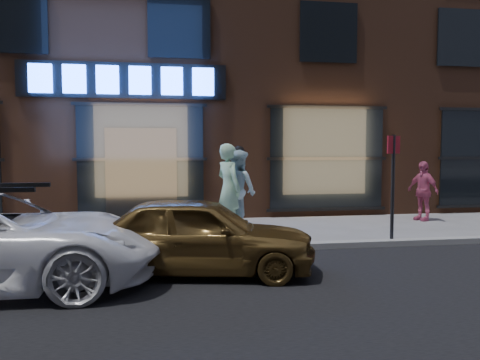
% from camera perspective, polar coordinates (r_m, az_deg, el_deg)
% --- Properties ---
extents(ground, '(90.00, 90.00, 0.00)m').
position_cam_1_polar(ground, '(8.60, -13.09, -8.91)').
color(ground, slate).
rests_on(ground, ground).
extents(curb, '(60.00, 0.25, 0.12)m').
position_cam_1_polar(curb, '(8.58, -13.09, -8.52)').
color(curb, gray).
rests_on(curb, ground).
extents(storefront_building, '(30.20, 8.28, 10.30)m').
position_cam_1_polar(storefront_building, '(16.68, -11.41, 15.13)').
color(storefront_building, '#54301E').
rests_on(storefront_building, ground).
extents(man_bowtie, '(0.75, 0.86, 1.99)m').
position_cam_1_polar(man_bowtie, '(10.32, -1.38, -1.06)').
color(man_bowtie, '#AAE0B2').
rests_on(man_bowtie, ground).
extents(man_cap, '(1.05, 1.13, 1.85)m').
position_cam_1_polar(man_cap, '(10.67, -0.15, -1.26)').
color(man_cap, white).
rests_on(man_cap, ground).
extents(passerby, '(0.67, 0.98, 1.55)m').
position_cam_1_polar(passerby, '(13.07, 21.38, -1.24)').
color(passerby, '#C85279').
rests_on(passerby, ground).
extents(gold_sedan, '(3.68, 2.03, 1.18)m').
position_cam_1_polar(gold_sedan, '(7.10, -5.04, -6.68)').
color(gold_sedan, brown).
rests_on(gold_sedan, ground).
extents(sign_post, '(0.33, 0.16, 2.15)m').
position_cam_1_polar(sign_post, '(9.54, 18.14, 0.15)').
color(sign_post, '#262628').
rests_on(sign_post, ground).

